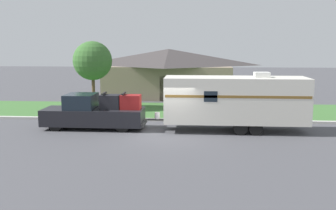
% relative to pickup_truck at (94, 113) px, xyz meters
% --- Properties ---
extents(ground_plane, '(120.00, 120.00, 0.00)m').
position_rel_pickup_truck_xyz_m(ground_plane, '(4.41, -1.37, -0.90)').
color(ground_plane, '#47474C').
extents(curb_strip, '(80.00, 0.30, 0.14)m').
position_rel_pickup_truck_xyz_m(curb_strip, '(4.41, 2.38, -0.83)').
color(curb_strip, beige).
rests_on(curb_strip, ground_plane).
extents(lawn_strip, '(80.00, 7.00, 0.03)m').
position_rel_pickup_truck_xyz_m(lawn_strip, '(4.41, 6.03, -0.88)').
color(lawn_strip, '#3D6B33').
rests_on(lawn_strip, ground_plane).
extents(house_across_street, '(11.95, 7.84, 4.32)m').
position_rel_pickup_truck_xyz_m(house_across_street, '(3.19, 14.05, 1.34)').
color(house_across_street, gray).
rests_on(house_across_street, ground_plane).
extents(pickup_truck, '(5.77, 1.90, 2.06)m').
position_rel_pickup_truck_xyz_m(pickup_truck, '(0.00, 0.00, 0.00)').
color(pickup_truck, black).
rests_on(pickup_truck, ground_plane).
extents(travel_trailer, '(8.68, 2.25, 3.25)m').
position_rel_pickup_truck_xyz_m(travel_trailer, '(7.87, -0.00, 0.83)').
color(travel_trailer, black).
rests_on(travel_trailer, ground_plane).
extents(mailbox, '(0.48, 0.20, 1.35)m').
position_rel_pickup_truck_xyz_m(mailbox, '(6.21, 3.47, 0.14)').
color(mailbox, brown).
rests_on(mailbox, ground_plane).
extents(tree_in_yard, '(2.84, 2.84, 4.97)m').
position_rel_pickup_truck_xyz_m(tree_in_yard, '(-1.82, 6.47, 2.64)').
color(tree_in_yard, brown).
rests_on(tree_in_yard, ground_plane).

